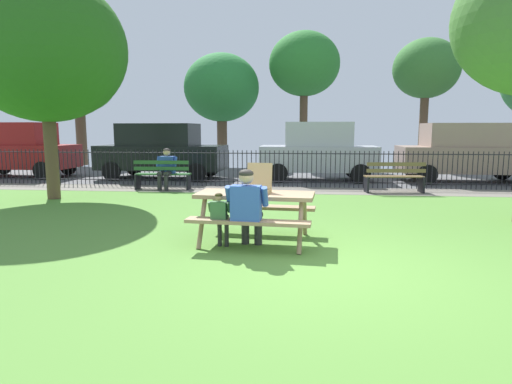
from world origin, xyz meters
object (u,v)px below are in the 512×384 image
(adult_at_table, at_px, (247,206))
(far_tree_midright, at_px, (426,70))
(far_tree_left, at_px, (78,79))
(parked_car_far_left, at_px, (20,149))
(child_at_table, at_px, (220,215))
(tree_midground_left, at_px, (44,49))
(person_on_park_bench, at_px, (166,167))
(far_tree_center, at_px, (304,65))
(parked_car_left, at_px, (161,150))
(parked_car_center, at_px, (318,151))
(park_bench_left, at_px, (163,175))
(park_bench_center, at_px, (394,178))
(far_tree_midleft, at_px, (222,88))
(parked_car_right, at_px, (467,152))
(pizza_box_open, at_px, (258,186))
(picnic_table_foreground, at_px, (255,204))

(adult_at_table, xyz_separation_m, far_tree_midright, (6.21, 14.16, 3.68))
(far_tree_left, bearing_deg, parked_car_far_left, -85.47)
(child_at_table, distance_m, tree_midground_left, 7.28)
(child_at_table, xyz_separation_m, parked_car_far_left, (-9.06, 8.82, 0.50))
(person_on_park_bench, relative_size, far_tree_center, 0.20)
(parked_car_far_left, bearing_deg, person_on_park_bench, -22.92)
(parked_car_left, distance_m, parked_car_center, 5.49)
(park_bench_left, height_order, far_tree_midright, far_tree_midright)
(park_bench_center, bearing_deg, tree_midground_left, -167.49)
(far_tree_midleft, bearing_deg, park_bench_left, -92.27)
(child_at_table, distance_m, far_tree_midleft, 14.71)
(parked_car_left, distance_m, parked_car_right, 10.37)
(park_bench_center, height_order, parked_car_left, parked_car_left)
(adult_at_table, bearing_deg, park_bench_left, 117.89)
(far_tree_midleft, bearing_deg, far_tree_left, 180.00)
(child_at_table, bearing_deg, parked_car_right, 53.09)
(tree_midground_left, distance_m, parked_car_right, 12.85)
(parked_car_far_left, bearing_deg, far_tree_midleft, 39.22)
(parked_car_left, relative_size, parked_car_center, 1.14)
(pizza_box_open, relative_size, far_tree_midright, 0.09)
(parked_car_right, xyz_separation_m, far_tree_left, (-16.11, 5.33, 3.10))
(picnic_table_foreground, xyz_separation_m, child_at_table, (-0.46, -0.49, -0.09))
(parked_car_right, height_order, far_tree_center, far_tree_center)
(adult_at_table, bearing_deg, far_tree_midleft, 101.69)
(park_bench_center, xyz_separation_m, parked_car_far_left, (-12.81, 2.69, 0.59))
(person_on_park_bench, relative_size, far_tree_midright, 0.21)
(far_tree_midleft, xyz_separation_m, far_tree_midright, (9.14, 0.00, 0.72))
(pizza_box_open, bearing_deg, far_tree_midleft, 102.49)
(person_on_park_bench, height_order, far_tree_center, far_tree_center)
(picnic_table_foreground, relative_size, parked_car_left, 0.43)
(park_bench_center, height_order, far_tree_midleft, far_tree_midleft)
(parked_car_left, bearing_deg, person_on_park_bench, -69.43)
(tree_midground_left, height_order, parked_car_far_left, tree_midground_left)
(far_tree_left, xyz_separation_m, far_tree_center, (10.75, 0.00, 0.51))
(far_tree_center, height_order, far_tree_midright, far_tree_center)
(picnic_table_foreground, xyz_separation_m, far_tree_left, (-9.94, 13.66, 3.51))
(pizza_box_open, height_order, parked_car_left, parked_car_left)
(parked_car_right, bearing_deg, pizza_box_open, -126.38)
(person_on_park_bench, relative_size, parked_car_right, 0.27)
(picnic_table_foreground, distance_m, parked_car_center, 8.44)
(child_at_table, xyz_separation_m, parked_car_right, (6.63, 8.82, 0.49))
(pizza_box_open, height_order, far_tree_midright, far_tree_midright)
(adult_at_table, relative_size, parked_car_left, 0.27)
(pizza_box_open, relative_size, parked_car_far_left, 0.13)
(pizza_box_open, bearing_deg, person_on_park_bench, 119.80)
(park_bench_center, bearing_deg, person_on_park_bench, 179.83)
(person_on_park_bench, distance_m, far_tree_left, 11.02)
(parked_car_far_left, xyz_separation_m, far_tree_center, (10.33, 5.33, 3.60))
(picnic_table_foreground, bearing_deg, tree_midground_left, 146.29)
(tree_midground_left, bearing_deg, parked_car_left, 74.19)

